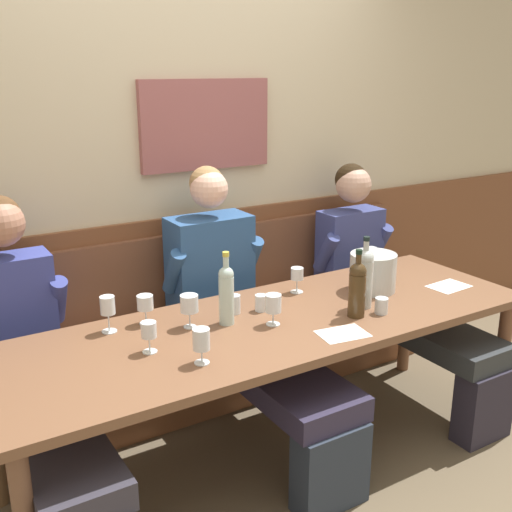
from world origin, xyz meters
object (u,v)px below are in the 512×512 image
(wine_glass_left_end, at_px, (371,254))
(wine_glass_mid_left, at_px, (145,303))
(wine_glass_center_front, at_px, (108,307))
(water_tumbler_left, at_px, (381,306))
(wine_glass_near_bucket, at_px, (273,304))
(person_left_seat, at_px, (32,366))
(wine_glass_by_bottle, at_px, (297,275))
(dining_table, at_px, (274,334))
(water_tumbler_right, at_px, (234,304))
(wine_bottle_green_tall, at_px, (226,293))
(wine_glass_mid_right, at_px, (149,332))
(wine_glass_center_rear, at_px, (201,341))
(wine_glass_right_end, at_px, (189,305))
(wall_bench, at_px, (208,351))
(person_center_left_seat, at_px, (389,283))
(water_tumbler_center, at_px, (261,303))
(ice_bucket, at_px, (373,272))
(wine_bottle_clear_water, at_px, (365,276))
(wine_bottle_amber_mid, at_px, (357,288))
(person_center_right_seat, at_px, (241,312))

(wine_glass_left_end, distance_m, wine_glass_mid_left, 1.37)
(wine_glass_center_front, bearing_deg, water_tumbler_left, -21.89)
(wine_glass_center_front, distance_m, wine_glass_near_bucket, 0.72)
(person_left_seat, distance_m, wine_glass_near_bucket, 1.05)
(wine_glass_by_bottle, bearing_deg, dining_table, -140.32)
(wine_glass_mid_left, bearing_deg, water_tumbler_right, -13.77)
(wine_bottle_green_tall, xyz_separation_m, wine_glass_center_front, (-0.48, 0.19, -0.03))
(wine_glass_center_front, xyz_separation_m, wine_glass_mid_right, (0.07, -0.28, -0.03))
(wine_glass_left_end, relative_size, wine_glass_center_rear, 0.91)
(wine_glass_mid_left, distance_m, wine_glass_center_rear, 0.47)
(wine_glass_right_end, bearing_deg, dining_table, -19.78)
(wall_bench, relative_size, person_center_left_seat, 2.24)
(wine_glass_near_bucket, xyz_separation_m, water_tumbler_right, (-0.08, 0.21, -0.05))
(person_center_left_seat, distance_m, water_tumbler_center, 1.01)
(person_left_seat, xyz_separation_m, wine_glass_by_bottle, (1.30, -0.07, 0.19))
(ice_bucket, xyz_separation_m, water_tumbler_left, (-0.18, -0.26, -0.06))
(ice_bucket, bearing_deg, water_tumbler_right, 172.47)
(wine_glass_near_bucket, bearing_deg, dining_table, 48.67)
(wine_bottle_clear_water, relative_size, wine_glass_near_bucket, 2.46)
(ice_bucket, relative_size, wine_glass_left_end, 1.80)
(wine_bottle_green_tall, height_order, wine_bottle_amber_mid, wine_bottle_green_tall)
(wall_bench, bearing_deg, wine_bottle_green_tall, -108.64)
(person_center_left_seat, distance_m, wine_glass_center_rear, 1.57)
(wall_bench, distance_m, person_left_seat, 1.13)
(wine_glass_center_front, relative_size, wine_glass_right_end, 1.08)
(water_tumbler_left, height_order, water_tumbler_right, water_tumbler_right)
(wine_glass_mid_right, relative_size, water_tumbler_center, 1.67)
(wall_bench, distance_m, ice_bucket, 1.04)
(wine_glass_near_bucket, bearing_deg, wine_glass_center_front, 154.68)
(wine_bottle_green_tall, height_order, water_tumbler_center, wine_bottle_green_tall)
(wine_bottle_green_tall, distance_m, wine_glass_mid_left, 0.36)
(wine_glass_right_end, distance_m, water_tumbler_left, 0.89)
(wine_glass_center_front, bearing_deg, dining_table, -21.56)
(person_left_seat, bearing_deg, wine_glass_left_end, 0.34)
(wine_bottle_clear_water, xyz_separation_m, wine_glass_near_bucket, (-0.48, 0.05, -0.06))
(person_center_left_seat, xyz_separation_m, wine_glass_mid_left, (-1.51, -0.04, 0.20))
(ice_bucket, relative_size, wine_bottle_clear_water, 0.68)
(wine_bottle_amber_mid, bearing_deg, wine_bottle_clear_water, 34.19)
(wine_glass_center_front, bearing_deg, water_tumbler_center, -11.46)
(wine_bottle_amber_mid, height_order, wine_glass_center_rear, wine_bottle_amber_mid)
(wine_glass_left_end, distance_m, water_tumbler_center, 0.88)
(dining_table, distance_m, water_tumbler_center, 0.17)
(ice_bucket, relative_size, wine_glass_mid_right, 1.81)
(person_left_seat, bearing_deg, wine_glass_mid_right, -39.00)
(wall_bench, height_order, person_center_right_seat, person_center_right_seat)
(wine_glass_mid_left, height_order, wine_glass_right_end, wine_glass_right_end)
(person_center_right_seat, bearing_deg, wine_bottle_amber_mid, -56.50)
(wine_bottle_amber_mid, xyz_separation_m, wine_bottle_clear_water, (0.11, 0.07, 0.01))
(person_left_seat, distance_m, wine_glass_center_front, 0.39)
(wine_bottle_amber_mid, bearing_deg, wine_glass_mid_left, 153.83)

